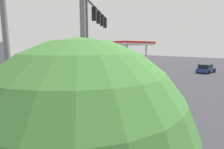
{
  "coord_description": "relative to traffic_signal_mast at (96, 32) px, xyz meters",
  "views": [
    {
      "loc": [
        12.38,
        16.17,
        4.49
      ],
      "look_at": [
        0.0,
        0.0,
        1.39
      ],
      "focal_mm": 28.0,
      "sensor_mm": 36.0,
      "label": 1
    }
  ],
  "objects": [
    {
      "name": "gas_station_canopy",
      "position": [
        -20.14,
        -19.2,
        -0.27
      ],
      "size": [
        9.08,
        9.08,
        5.85
      ],
      "color": "silver",
      "rests_on": "ground_plane"
    },
    {
      "name": "tree_corner_a",
      "position": [
        5.42,
        8.24,
        -2.45
      ],
      "size": [
        3.0,
        3.0,
        4.63
      ],
      "color": "brown",
      "rests_on": "ground_plane"
    },
    {
      "name": "ground_plane",
      "position": [
        -5.9,
        -5.9,
        -5.56
      ],
      "size": [
        145.13,
        145.13,
        0.0
      ],
      "primitive_type": "plane",
      "color": "#333338"
    },
    {
      "name": "car_0",
      "position": [
        -9.77,
        -23.1,
        -4.89
      ],
      "size": [
        2.21,
        4.23,
        1.47
      ],
      "rotation": [
        0.0,
        0.0,
        -1.51
      ],
      "color": "#144728",
      "rests_on": "ground_plane"
    },
    {
      "name": "car_2",
      "position": [
        -1.56,
        -0.47,
        -4.89
      ],
      "size": [
        2.04,
        4.64,
        1.42
      ],
      "rotation": [
        0.0,
        0.0,
        1.56
      ],
      "color": "#144728",
      "rests_on": "ground_plane"
    },
    {
      "name": "traffic_signal_mast",
      "position": [
        0.0,
        0.0,
        0.0
      ],
      "size": [
        4.57,
        4.57,
        7.38
      ],
      "rotation": [
        0.0,
        0.0,
        -2.36
      ],
      "color": "#47474C",
      "rests_on": "ground_plane"
    },
    {
      "name": "pedestrian",
      "position": [
        -13.42,
        -12.89,
        -4.71
      ],
      "size": [
        0.41,
        0.41,
        1.55
      ],
      "rotation": [
        0.0,
        0.0,
        0.75
      ],
      "color": "#232842",
      "rests_on": "ground_plane"
    },
    {
      "name": "street_light_pole_a",
      "position": [
        5.84,
        4.7,
        -1.15
      ],
      "size": [
        0.8,
        0.36,
        7.27
      ],
      "color": "slate",
      "rests_on": "ground_plane"
    },
    {
      "name": "crosswalk_markings",
      "position": [
        -5.9,
        -12.88,
        -5.56
      ],
      "size": [
        10.72,
        4.4,
        0.01
      ],
      "rotation": [
        0.0,
        0.0,
        1.57
      ],
      "color": "silver",
      "rests_on": "ground_plane"
    },
    {
      "name": "street_light_pole_b",
      "position": [
        4.08,
        5.81,
        -0.05
      ],
      "size": [
        0.8,
        0.36,
        9.37
      ],
      "color": "slate",
      "rests_on": "ground_plane"
    },
    {
      "name": "car_3",
      "position": [
        -26.29,
        -4.41,
        -4.82
      ],
      "size": [
        4.27,
        2.43,
        1.57
      ],
      "rotation": [
        0.0,
        0.0,
        3.21
      ],
      "color": "navy",
      "rests_on": "ground_plane"
    }
  ]
}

